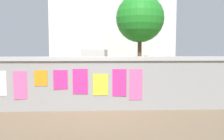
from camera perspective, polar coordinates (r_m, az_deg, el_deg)
ground at (r=15.08m, az=-3.35°, el=-2.00°), size 60.00×60.00×0.00m
poster_wall at (r=7.04m, az=-4.25°, el=-3.13°), size 8.13×0.42×1.62m
auto_rickshaw_truck at (r=12.79m, az=-8.56°, el=0.76°), size 3.77×1.96×1.85m
motorcycle at (r=12.04m, az=9.50°, el=-1.61°), size 1.89×0.58×0.87m
bicycle_near at (r=10.59m, az=-21.10°, el=-3.30°), size 1.70×0.44×0.95m
bicycle_far at (r=8.70m, az=-9.78°, el=-4.78°), size 1.65×0.62×0.95m
person_walking at (r=8.73m, az=8.25°, el=-0.60°), size 0.40×0.40×1.62m
tree_roadside at (r=16.57m, az=6.88°, el=12.48°), size 3.33×3.33×5.69m
building_background at (r=23.30m, az=-0.01°, el=10.95°), size 11.68×4.98×8.48m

